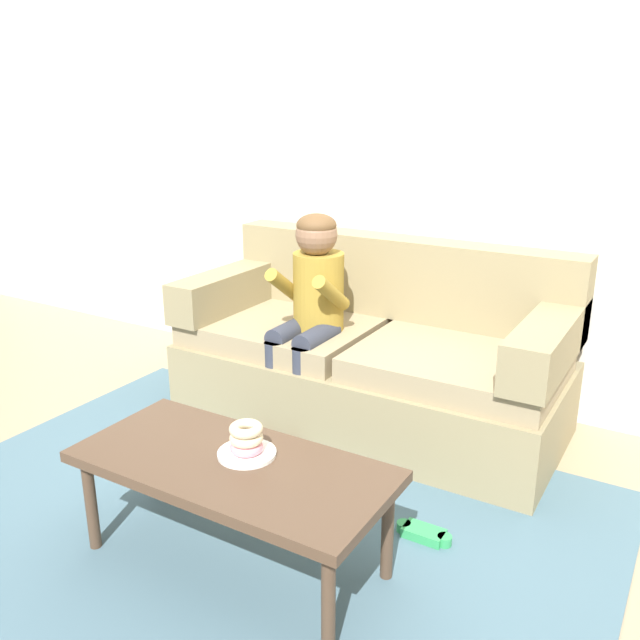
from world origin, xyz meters
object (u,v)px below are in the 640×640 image
Objects in this scene: coffee_table at (232,472)px; donut at (247,447)px; couch at (373,358)px; person_child at (311,301)px; toy_controller at (424,535)px.

donut is at bearing 70.67° from coffee_table.
couch is 1.78× the size of person_child.
toy_controller is at bearing 39.02° from donut.
couch is at bearing 38.77° from person_child.
couch is at bearing 115.36° from toy_controller.
coffee_table is (0.11, -1.34, 0.04)m from couch.
donut is 0.80m from toy_controller.
person_child reaches higher than couch.
donut is (0.02, 0.06, 0.08)m from coffee_table.
couch reaches higher than donut.
couch is at bearing 94.81° from coffee_table.
person_child reaches higher than donut.
toy_controller is (0.91, -0.65, -0.65)m from person_child.
coffee_table is 1.04× the size of person_child.
donut is (0.13, -1.28, 0.12)m from couch.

